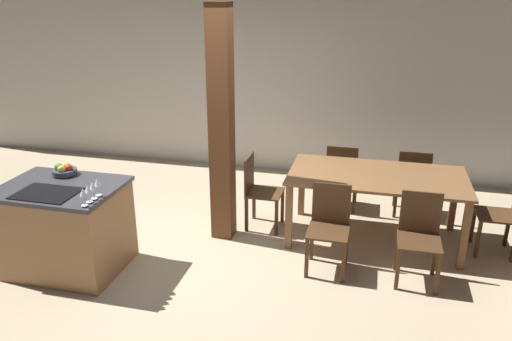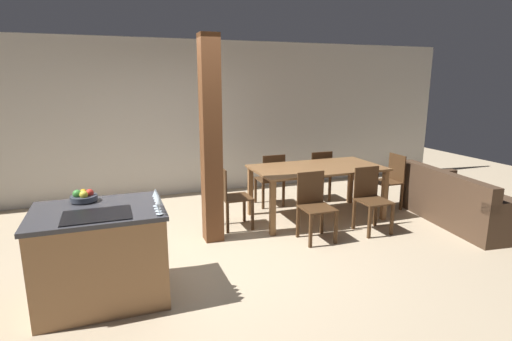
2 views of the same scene
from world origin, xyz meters
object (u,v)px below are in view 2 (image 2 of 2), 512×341
at_px(dining_chair_near_right, 371,198).
at_px(timber_post, 211,142).
at_px(dining_chair_far_left, 271,179).
at_px(dining_chair_head_end, 231,196).
at_px(wine_glass_end, 156,193).
at_px(wine_glass_far, 157,195).
at_px(dining_table, 317,173).
at_px(couch, 463,205).
at_px(wine_glass_middle, 158,198).
at_px(wine_glass_near, 159,200).
at_px(dining_chair_foot_end, 390,180).
at_px(fruit_bowl, 84,197).
at_px(dining_chair_near_left, 314,205).
at_px(kitchen_island, 102,254).
at_px(dining_chair_far_right, 318,174).

relative_size(dining_chair_near_right, timber_post, 0.34).
relative_size(dining_chair_far_left, dining_chair_head_end, 1.00).
distance_m(wine_glass_end, dining_chair_head_end, 1.97).
relative_size(wine_glass_far, dining_table, 0.09).
relative_size(dining_table, dining_chair_near_right, 2.19).
bearing_deg(couch, dining_chair_far_left, 60.74).
bearing_deg(couch, wine_glass_middle, 106.11).
bearing_deg(wine_glass_end, dining_chair_head_end, 52.37).
height_order(wine_glass_near, dining_chair_foot_end, wine_glass_near).
bearing_deg(wine_glass_middle, fruit_bowl, 138.04).
bearing_deg(wine_glass_near, fruit_bowl, 134.36).
bearing_deg(timber_post, wine_glass_near, -119.86).
bearing_deg(wine_glass_far, dining_chair_near_left, 22.23).
height_order(wine_glass_near, dining_chair_near_right, wine_glass_near).
bearing_deg(dining_chair_head_end, couch, -106.54).
relative_size(kitchen_island, dining_chair_near_left, 1.33).
bearing_deg(dining_table, dining_chair_far_left, 120.21).
distance_m(dining_table, timber_post, 1.79).
distance_m(wine_glass_near, dining_chair_head_end, 2.15).
xyz_separation_m(kitchen_island, dining_chair_near_left, (2.55, 0.63, 0.01)).
relative_size(kitchen_island, timber_post, 0.45).
xyz_separation_m(fruit_bowl, dining_chair_far_left, (2.67, 1.82, -0.48)).
relative_size(wine_glass_end, dining_chair_foot_end, 0.19).
xyz_separation_m(dining_chair_near_right, couch, (1.44, -0.21, -0.19)).
bearing_deg(dining_chair_head_end, wine_glass_near, 146.29).
relative_size(dining_table, dining_chair_foot_end, 2.19).
relative_size(dining_chair_foot_end, timber_post, 0.34).
distance_m(fruit_bowl, wine_glass_middle, 0.85).
distance_m(wine_glass_far, dining_chair_head_end, 2.02).
bearing_deg(dining_chair_far_right, wine_glass_middle, 39.40).
bearing_deg(wine_glass_end, wine_glass_far, -90.00).
bearing_deg(dining_chair_foot_end, couch, 30.07).
xyz_separation_m(wine_glass_middle, dining_chair_far_right, (2.90, 2.38, -0.56)).
distance_m(wine_glass_near, wine_glass_far, 0.15).
xyz_separation_m(kitchen_island, dining_table, (2.98, 1.36, 0.24)).
xyz_separation_m(fruit_bowl, wine_glass_end, (0.63, -0.41, 0.08)).
distance_m(wine_glass_end, timber_post, 1.46).
relative_size(dining_chair_far_left, dining_chair_far_right, 1.00).
xyz_separation_m(dining_chair_far_left, dining_chair_head_end, (-0.89, -0.73, 0.00)).
distance_m(wine_glass_far, dining_chair_near_left, 2.28).
bearing_deg(wine_glass_far, kitchen_island, 157.62).
bearing_deg(dining_chair_far_left, dining_table, 120.21).
relative_size(dining_chair_foot_end, couch, 0.45).
bearing_deg(dining_table, wine_glass_far, -147.58).
distance_m(dining_chair_far_left, dining_chair_head_end, 1.16).
bearing_deg(couch, kitchen_island, 101.85).
bearing_deg(dining_chair_head_end, timber_post, 132.49).
height_order(wine_glass_middle, wine_glass_far, same).
xyz_separation_m(dining_chair_near_right, dining_chair_far_left, (-0.86, 1.47, 0.00)).
height_order(dining_table, dining_chair_near_right, dining_chair_near_right).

